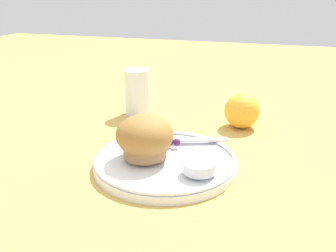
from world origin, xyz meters
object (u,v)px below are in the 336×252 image
muffin (145,138)px  juice_glass (137,92)px  butter_knife (177,140)px  orange_fruit (242,111)px

muffin → juice_glass: 0.28m
butter_knife → juice_glass: 0.24m
muffin → orange_fruit: bearing=61.0°
butter_knife → orange_fruit: bearing=38.4°
butter_knife → juice_glass: (-0.15, 0.18, 0.03)m
orange_fruit → muffin: bearing=-119.0°
butter_knife → orange_fruit: size_ratio=2.41×
juice_glass → butter_knife: bearing=-49.3°
butter_knife → juice_glass: bearing=110.5°
orange_fruit → juice_glass: juice_glass is taller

